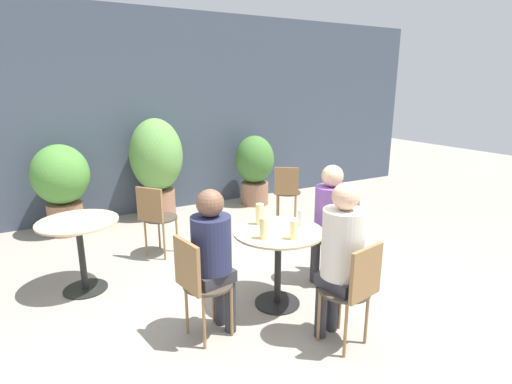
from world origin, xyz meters
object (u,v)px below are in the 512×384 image
Objects in this scene: potted_plant_0 at (61,182)px; beer_glass_2 at (260,214)px; beer_glass_1 at (301,218)px; seated_person_0 at (213,249)px; bistro_chair_2 at (338,230)px; seated_person_1 at (341,250)px; beer_glass_3 at (264,228)px; bistro_chair_4 at (155,214)px; bistro_chair_3 at (287,189)px; cafe_table_far at (80,238)px; seated_person_2 at (330,213)px; potted_plant_1 at (157,161)px; potted_plant_2 at (255,166)px; bistro_chair_0 at (198,279)px; beer_glass_0 at (293,230)px; bistro_chair_1 at (354,286)px; cafe_table_near at (278,247)px.

beer_glass_2 is at bearing -61.38° from potted_plant_0.
seated_person_0 is at bearing -172.35° from beer_glass_1.
bistro_chair_2 is 0.67× the size of seated_person_1.
beer_glass_2 is 0.35m from beer_glass_3.
beer_glass_3 reaches higher than bistro_chair_4.
bistro_chair_3 is at bearing -125.45° from seated_person_1.
seated_person_0 is at bearing -90.00° from bistro_chair_2.
beer_glass_1 is at bearing -33.12° from cafe_table_far.
seated_person_2 reaches higher than beer_glass_2.
potted_plant_1 is at bearing -2.97° from bistro_chair_3.
potted_plant_2 is at bearing -44.53° from seated_person_0.
seated_person_0 is (0.14, 0.03, 0.20)m from bistro_chair_0.
potted_plant_0 is (-0.85, 1.35, 0.19)m from bistro_chair_4.
beer_glass_0 is at bearing -85.86° from potted_plant_1.
bistro_chair_2 is 0.74× the size of potted_plant_2.
beer_glass_3 is (-0.87, -0.23, 0.08)m from seated_person_2.
seated_person_0 is at bearing 141.64° from bistro_chair_4.
bistro_chair_2 is 3.59m from potted_plant_0.
bistro_chair_0 is at bearing 137.06° from bistro_chair_4.
bistro_chair_3 is 1.11m from potted_plant_2.
beer_glass_3 is at bearing 88.66° from bistro_chair_3.
cafe_table_far is at bearing 78.67° from bistro_chair_4.
bistro_chair_1 is 5.30× the size of beer_glass_0.
beer_glass_1 is at bearing 96.68° from bistro_chair_3.
potted_plant_2 is (1.34, 3.10, -0.15)m from beer_glass_0.
bistro_chair_0 is 1.00× the size of bistro_chair_3.
beer_glass_3 is (0.46, -1.64, 0.28)m from bistro_chair_4.
potted_plant_2 is (1.40, 2.65, -0.16)m from beer_glass_2.
bistro_chair_1 is 1.08m from seated_person_2.
potted_plant_0 reaches higher than cafe_table_far.
potted_plant_2 is at bearing 158.05° from bistro_chair_2.
bistro_chair_0 is 4.41× the size of beer_glass_2.
seated_person_0 is at bearing -45.04° from seated_person_1.
potted_plant_1 is at bearing 93.53° from beer_glass_2.
seated_person_2 is at bearing -103.81° from potted_plant_2.
bistro_chair_3 is at bearing -56.00° from seated_person_0.
potted_plant_2 reaches higher than cafe_table_far.
bistro_chair_4 is 1.68m from seated_person_0.
cafe_table_near is 0.82m from bistro_chair_1.
cafe_table_far is 2.07m from beer_glass_1.
seated_person_0 is at bearing 81.27° from bistro_chair_3.
seated_person_1 is 3.74m from potted_plant_2.
bistro_chair_3 is at bearing 149.76° from seated_person_2.
beer_glass_2 is (0.74, 0.37, 0.29)m from bistro_chair_0.
bistro_chair_1 is 1.00× the size of bistro_chair_2.
bistro_chair_3 is 4.72× the size of beer_glass_3.
cafe_table_far is 0.61× the size of potted_plant_0.
potted_plant_0 is (-1.52, 2.89, 0.15)m from cafe_table_near.
potted_plant_2 is (1.11, 2.88, -0.14)m from beer_glass_1.
beer_glass_0 is (-0.15, 0.57, 0.27)m from bistro_chair_1.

